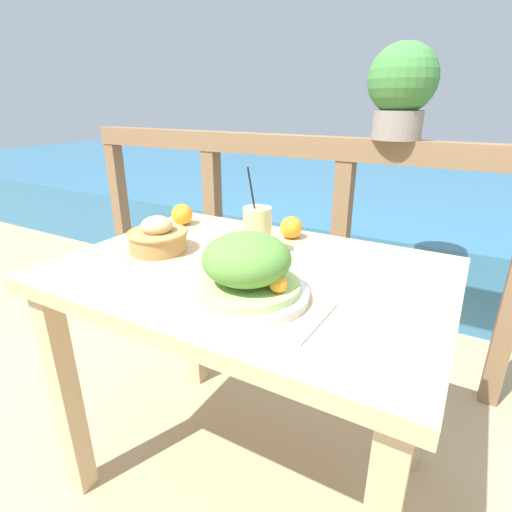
{
  "coord_description": "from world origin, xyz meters",
  "views": [
    {
      "loc": [
        0.5,
        -0.85,
        1.17
      ],
      "look_at": [
        0.05,
        -0.05,
        0.81
      ],
      "focal_mm": 28.0,
      "sensor_mm": 36.0,
      "label": 1
    }
  ],
  "objects_px": {
    "salad_plate": "(247,271)",
    "drink_glass": "(257,232)",
    "bread_basket": "(158,237)",
    "potted_plant": "(402,87)"
  },
  "relations": [
    {
      "from": "salad_plate",
      "to": "drink_glass",
      "type": "relative_size",
      "value": 1.12
    },
    {
      "from": "bread_basket",
      "to": "potted_plant",
      "type": "distance_m",
      "value": 1.03
    },
    {
      "from": "salad_plate",
      "to": "bread_basket",
      "type": "distance_m",
      "value": 0.4
    },
    {
      "from": "drink_glass",
      "to": "salad_plate",
      "type": "bearing_deg",
      "value": -65.82
    },
    {
      "from": "drink_glass",
      "to": "potted_plant",
      "type": "height_order",
      "value": "potted_plant"
    },
    {
      "from": "salad_plate",
      "to": "drink_glass",
      "type": "height_order",
      "value": "drink_glass"
    },
    {
      "from": "salad_plate",
      "to": "bread_basket",
      "type": "height_order",
      "value": "salad_plate"
    },
    {
      "from": "salad_plate",
      "to": "potted_plant",
      "type": "xyz_separation_m",
      "value": [
        0.1,
        0.94,
        0.39
      ]
    },
    {
      "from": "drink_glass",
      "to": "potted_plant",
      "type": "bearing_deg",
      "value": 73.38
    },
    {
      "from": "salad_plate",
      "to": "drink_glass",
      "type": "bearing_deg",
      "value": 114.18
    }
  ]
}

